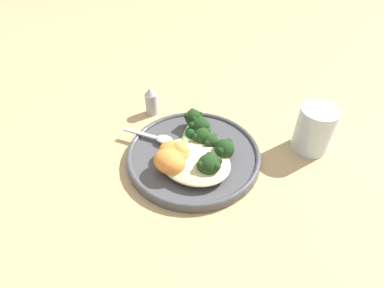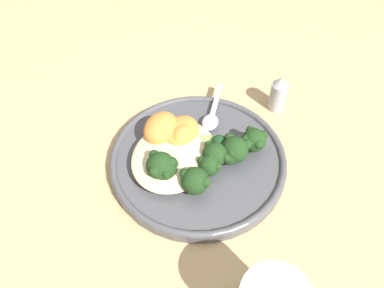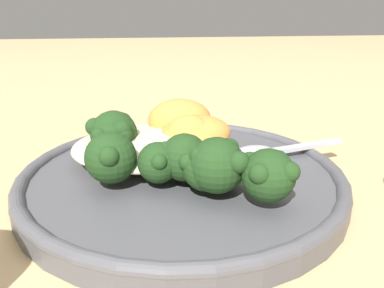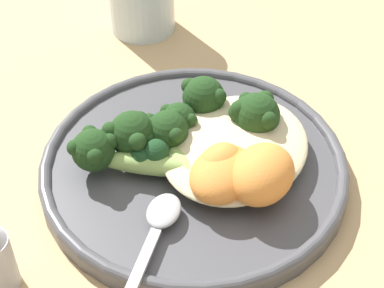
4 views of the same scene
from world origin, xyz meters
The scene contains 18 objects.
ground_plane centered at (0.00, 0.00, 0.00)m, with size 4.00×4.00×0.00m, color tan.
plate centered at (-0.02, 0.00, 0.01)m, with size 0.29×0.29×0.02m.
quinoa_mound centered at (-0.04, 0.03, 0.03)m, with size 0.15×0.13×0.02m, color beige.
broccoli_stalk_0 centered at (-0.07, 0.03, 0.04)m, with size 0.12×0.06×0.04m.
broccoli_stalk_1 centered at (-0.07, 0.02, 0.04)m, with size 0.11×0.05×0.04m.
broccoli_stalk_2 centered at (-0.06, -0.02, 0.04)m, with size 0.12×0.07×0.04m.
broccoli_stalk_3 centered at (-0.04, -0.02, 0.04)m, with size 0.08×0.08×0.03m.
broccoli_stalk_4 centered at (-0.02, -0.02, 0.04)m, with size 0.07×0.08×0.04m.
broccoli_stalk_5 centered at (-0.01, -0.04, 0.04)m, with size 0.04×0.10×0.03m.
broccoli_stalk_6 centered at (0.00, -0.05, 0.04)m, with size 0.05×0.09×0.04m.
broccoli_stalk_7 centered at (0.03, -0.06, 0.04)m, with size 0.06×0.12×0.04m.
sweet_potato_chunk_0 centered at (0.00, 0.04, 0.04)m, with size 0.07×0.05×0.03m, color orange.
sweet_potato_chunk_1 centered at (-0.01, 0.03, 0.04)m, with size 0.05×0.04×0.04m, color orange.
sweet_potato_chunk_2 centered at (-0.01, 0.07, 0.04)m, with size 0.07×0.05×0.04m, color orange.
kale_tuft centered at (0.00, -0.03, 0.04)m, with size 0.04×0.04×0.03m.
spoon centered at (0.07, 0.01, 0.03)m, with size 0.12×0.05×0.01m.
water_glass centered at (-0.21, -0.18, 0.05)m, with size 0.08×0.08×0.10m, color silver.
salt_shaker centered at (0.16, -0.07, 0.04)m, with size 0.03×0.03×0.07m.
Camera 1 is at (-0.29, 0.37, 0.46)m, focal length 28.00 mm.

